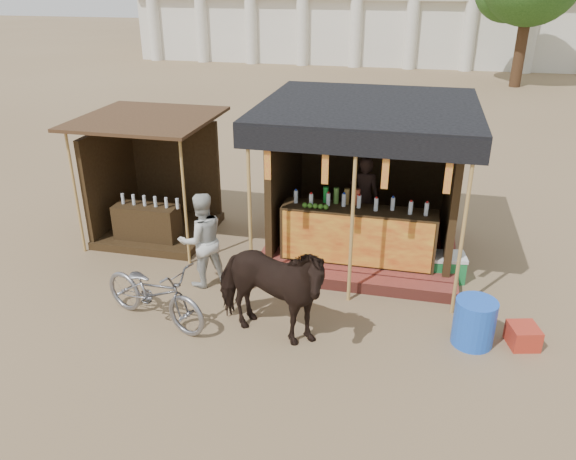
# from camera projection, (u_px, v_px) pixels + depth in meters

# --- Properties ---
(ground) EXTENTS (120.00, 120.00, 0.00)m
(ground) POSITION_uv_depth(u_px,v_px,m) (262.00, 348.00, 7.79)
(ground) COLOR #846B4C
(ground) RESTS_ON ground
(main_stall) EXTENTS (3.60, 3.61, 2.78)m
(main_stall) POSITION_uv_depth(u_px,v_px,m) (364.00, 200.00, 10.13)
(main_stall) COLOR brown
(main_stall) RESTS_ON ground
(secondary_stall) EXTENTS (2.40, 2.40, 2.38)m
(secondary_stall) POSITION_uv_depth(u_px,v_px,m) (150.00, 192.00, 10.97)
(secondary_stall) COLOR #322412
(secondary_stall) RESTS_ON ground
(cow) EXTENTS (2.00, 1.28, 1.57)m
(cow) POSITION_uv_depth(u_px,v_px,m) (269.00, 290.00, 7.71)
(cow) COLOR black
(cow) RESTS_ON ground
(motorbike) EXTENTS (2.01, 1.25, 1.00)m
(motorbike) POSITION_uv_depth(u_px,v_px,m) (154.00, 292.00, 8.21)
(motorbike) COLOR gray
(motorbike) RESTS_ON ground
(bystander) EXTENTS (0.99, 0.97, 1.61)m
(bystander) POSITION_uv_depth(u_px,v_px,m) (202.00, 240.00, 9.11)
(bystander) COLOR #B9BAB3
(bystander) RESTS_ON ground
(blue_barrel) EXTENTS (0.65, 0.65, 0.68)m
(blue_barrel) POSITION_uv_depth(u_px,v_px,m) (474.00, 322.00, 7.77)
(blue_barrel) COLOR blue
(blue_barrel) RESTS_ON ground
(red_crate) EXTENTS (0.47, 0.49, 0.31)m
(red_crate) POSITION_uv_depth(u_px,v_px,m) (523.00, 336.00, 7.80)
(red_crate) COLOR #AD2D1C
(red_crate) RESTS_ON ground
(cooler) EXTENTS (0.70, 0.53, 0.46)m
(cooler) POSITION_uv_depth(u_px,v_px,m) (445.00, 267.00, 9.48)
(cooler) COLOR #1B7C3A
(cooler) RESTS_ON ground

